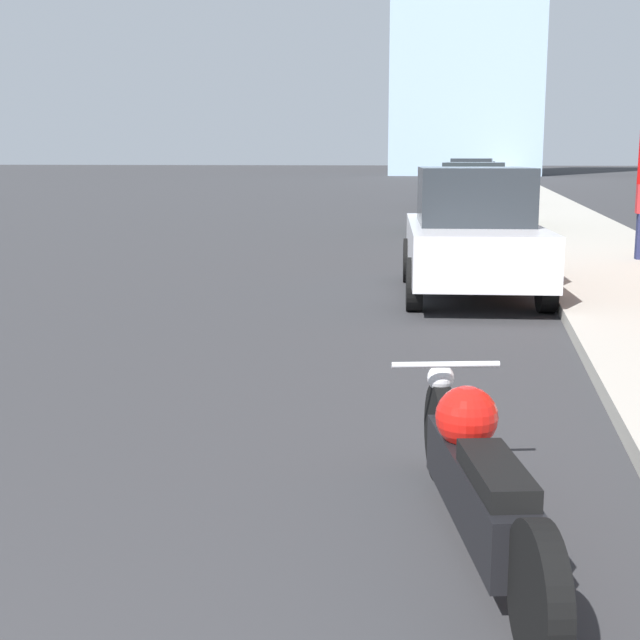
% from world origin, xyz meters
% --- Properties ---
extents(sidewalk, '(2.72, 240.00, 0.15)m').
position_xyz_m(sidewalk, '(5.01, 40.00, 0.07)').
color(sidewalk, '#9E998E').
rests_on(sidewalk, ground_plane).
extents(motorcycle, '(0.84, 2.52, 0.74)m').
position_xyz_m(motorcycle, '(2.68, 3.81, 0.36)').
color(motorcycle, black).
rests_on(motorcycle, ground_plane).
extents(parked_car_silver, '(2.12, 4.35, 1.75)m').
position_xyz_m(parked_car_silver, '(2.57, 11.96, 0.86)').
color(parked_car_silver, '#BCBCC1').
rests_on(parked_car_silver, ground_plane).
extents(parked_car_green, '(1.98, 4.45, 1.75)m').
position_xyz_m(parked_car_green, '(2.52, 22.94, 0.87)').
color(parked_car_green, '#1E6B33').
rests_on(parked_car_green, ground_plane).
extents(parked_car_black, '(1.97, 4.15, 1.83)m').
position_xyz_m(parked_car_black, '(2.36, 34.19, 0.91)').
color(parked_car_black, black).
rests_on(parked_car_black, ground_plane).
extents(parked_car_blue, '(2.01, 4.17, 1.67)m').
position_xyz_m(parked_car_blue, '(2.57, 45.09, 0.84)').
color(parked_car_blue, '#1E3899').
rests_on(parked_car_blue, ground_plane).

